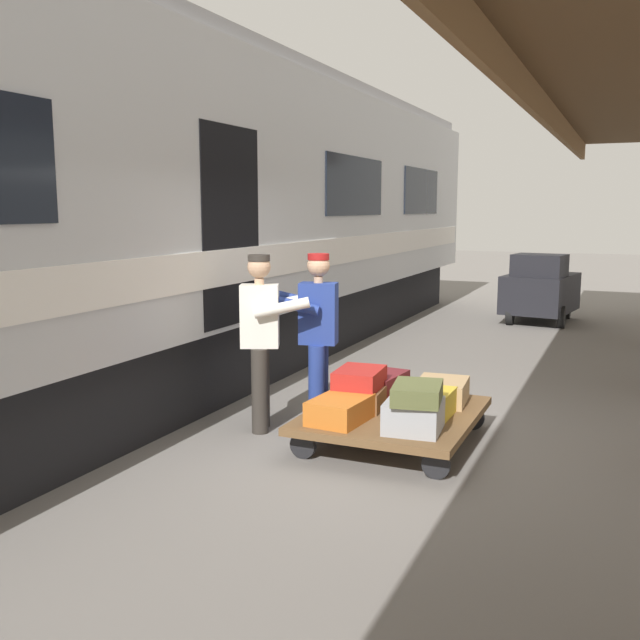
% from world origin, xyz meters
% --- Properties ---
extents(ground_plane, '(60.00, 60.00, 0.00)m').
position_xyz_m(ground_plane, '(0.00, 0.00, 0.00)').
color(ground_plane, slate).
extents(train_car, '(3.03, 20.01, 4.00)m').
position_xyz_m(train_car, '(3.57, 0.00, 2.06)').
color(train_car, '#B7BABF').
rests_on(train_car, ground_plane).
extents(luggage_cart, '(1.46, 1.75, 0.30)m').
position_xyz_m(luggage_cart, '(0.25, 0.25, 0.26)').
color(luggage_cart, brown).
rests_on(luggage_cart, ground_plane).
extents(suitcase_brown_leather, '(0.49, 0.54, 0.19)m').
position_xyz_m(suitcase_brown_leather, '(0.58, 0.25, 0.39)').
color(suitcase_brown_leather, brown).
rests_on(suitcase_brown_leather, luggage_cart).
extents(suitcase_maroon_trunk, '(0.53, 0.63, 0.23)m').
position_xyz_m(suitcase_maroon_trunk, '(0.58, -0.23, 0.41)').
color(suitcase_maroon_trunk, maroon).
rests_on(suitcase_maroon_trunk, luggage_cart).
extents(suitcase_yellow_case, '(0.40, 0.50, 0.23)m').
position_xyz_m(suitcase_yellow_case, '(-0.08, 0.25, 0.41)').
color(suitcase_yellow_case, gold).
rests_on(suitcase_yellow_case, luggage_cart).
extents(suitcase_orange_carryall, '(0.47, 0.62, 0.21)m').
position_xyz_m(suitcase_orange_carryall, '(0.58, 0.73, 0.40)').
color(suitcase_orange_carryall, '#CC6B23').
rests_on(suitcase_orange_carryall, luggage_cart).
extents(suitcase_tan_vintage, '(0.50, 0.59, 0.22)m').
position_xyz_m(suitcase_tan_vintage, '(-0.08, -0.23, 0.41)').
color(suitcase_tan_vintage, tan).
rests_on(suitcase_tan_vintage, luggage_cart).
extents(suitcase_gray_aluminum, '(0.50, 0.53, 0.26)m').
position_xyz_m(suitcase_gray_aluminum, '(-0.08, 0.73, 0.43)').
color(suitcase_gray_aluminum, '#9EA0A5').
rests_on(suitcase_gray_aluminum, luggage_cart).
extents(suitcase_olive_duffel, '(0.47, 0.57, 0.15)m').
position_xyz_m(suitcase_olive_duffel, '(-0.11, 0.75, 0.63)').
color(suitcase_olive_duffel, brown).
rests_on(suitcase_olive_duffel, suitcase_gray_aluminum).
extents(suitcase_red_plastic, '(0.44, 0.56, 0.18)m').
position_xyz_m(suitcase_red_plastic, '(0.58, 0.25, 0.58)').
color(suitcase_red_plastic, '#AD231E').
rests_on(suitcase_red_plastic, suitcase_brown_leather).
extents(porter_in_overalls, '(0.72, 0.52, 1.70)m').
position_xyz_m(porter_in_overalls, '(1.13, 0.00, 0.93)').
color(porter_in_overalls, navy).
rests_on(porter_in_overalls, ground_plane).
extents(porter_by_door, '(0.74, 0.60, 1.70)m').
position_xyz_m(porter_by_door, '(1.54, 0.37, 0.93)').
color(porter_by_door, '#332D28').
rests_on(porter_by_door, ground_plane).
extents(baggage_tug, '(1.34, 1.84, 1.30)m').
position_xyz_m(baggage_tug, '(-0.11, -7.60, 0.63)').
color(baggage_tug, black).
rests_on(baggage_tug, ground_plane).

